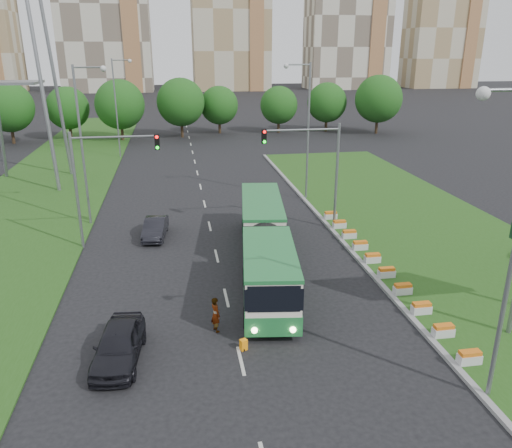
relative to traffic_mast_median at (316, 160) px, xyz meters
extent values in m
plane|color=black|center=(-4.78, -10.00, -5.35)|extent=(360.00, 360.00, 0.00)
cube|color=#224B15|center=(8.22, -2.00, -5.27)|extent=(14.00, 60.00, 0.15)
cube|color=gray|center=(1.27, -2.00, -5.26)|extent=(0.30, 60.00, 0.18)
cube|color=#224B15|center=(-22.78, 15.00, -5.30)|extent=(12.00, 110.00, 0.10)
cylinder|color=gray|center=(1.62, 0.00, -1.35)|extent=(0.20, 0.20, 8.00)
cylinder|color=gray|center=(-1.13, 0.00, 2.25)|extent=(5.50, 0.14, 0.14)
cube|color=black|center=(-3.88, 0.00, 1.85)|extent=(0.32, 0.32, 1.00)
cylinder|color=gray|center=(-16.78, -1.00, -1.35)|extent=(0.20, 0.20, 8.00)
cylinder|color=gray|center=(-14.03, -1.00, 2.25)|extent=(5.50, 0.14, 0.14)
cube|color=black|center=(-11.28, -1.00, 1.85)|extent=(0.32, 0.32, 1.00)
cube|color=beige|center=(-29.78, 140.00, 20.65)|extent=(28.00, 15.00, 52.00)
cube|color=#BFB699|center=(10.22, 140.00, 19.65)|extent=(25.00, 15.00, 50.00)
cube|color=beige|center=(50.22, 140.00, 18.15)|extent=(27.00, 15.00, 47.00)
cube|color=#BFB699|center=(85.22, 140.00, 14.65)|extent=(24.00, 14.00, 40.00)
cube|color=silver|center=(-5.07, -11.44, -3.52)|extent=(2.61, 7.21, 2.82)
cube|color=silver|center=(-5.07, -2.20, -3.52)|extent=(2.61, 8.78, 2.82)
cylinder|color=black|center=(-5.07, -7.21, -3.57)|extent=(2.61, 1.31, 2.61)
cube|color=#1F6D34|center=(-5.07, -11.44, -4.46)|extent=(2.70, 7.26, 0.99)
cube|color=#1F6D34|center=(-5.07, -2.20, -4.46)|extent=(2.70, 8.83, 0.99)
cube|color=black|center=(-5.07, -11.44, -3.05)|extent=(2.70, 7.26, 1.10)
cube|color=black|center=(-5.07, -2.20, -3.05)|extent=(2.70, 8.83, 1.10)
imported|color=black|center=(-13.05, -15.09, -4.55)|extent=(2.36, 4.89, 1.61)
imported|color=black|center=(-11.86, 0.29, -4.65)|extent=(1.94, 4.39, 1.40)
imported|color=gray|center=(-8.64, -13.32, -4.45)|extent=(0.64, 0.76, 1.79)
cube|color=orange|center=(-7.54, -15.17, -5.09)|extent=(0.30, 0.26, 0.52)
cylinder|color=black|center=(-7.54, -15.30, -5.29)|extent=(0.03, 0.12, 0.12)
camera|label=1|loc=(-10.19, -34.64, 7.65)|focal=35.00mm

